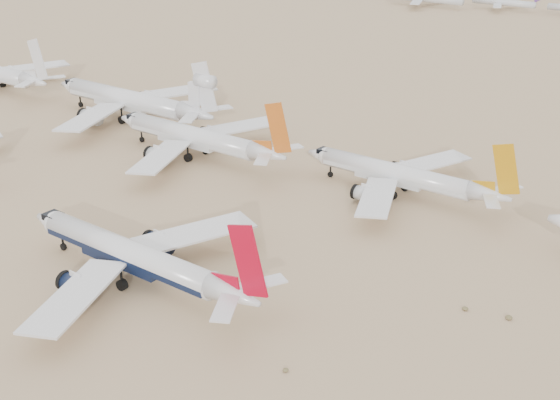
% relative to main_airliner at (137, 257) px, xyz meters
% --- Properties ---
extents(ground, '(7000.00, 7000.00, 0.00)m').
position_rel_main_airliner_xyz_m(ground, '(9.38, -6.12, -4.92)').
color(ground, '#977A57').
rests_on(ground, ground).
extents(main_airliner, '(50.75, 49.57, 17.91)m').
position_rel_main_airliner_xyz_m(main_airliner, '(0.00, 0.00, 0.00)').
color(main_airliner, silver).
rests_on(main_airliner, ground).
extents(row2_gold_tail, '(46.51, 45.49, 16.56)m').
position_rel_main_airliner_xyz_m(row2_gold_tail, '(18.20, 59.58, -0.29)').
color(row2_gold_tail, silver).
rests_on(row2_gold_tail, ground).
extents(row2_orange_tail, '(51.81, 50.68, 18.48)m').
position_rel_main_airliner_xyz_m(row2_orange_tail, '(-32.85, 50.75, 0.26)').
color(row2_orange_tail, silver).
rests_on(row2_orange_tail, ground).
extents(row2_white_trijet, '(59.67, 58.32, 21.14)m').
position_rel_main_airliner_xyz_m(row2_white_trijet, '(-68.05, 62.37, 1.20)').
color(row2_white_trijet, silver).
rests_on(row2_white_trijet, ground).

